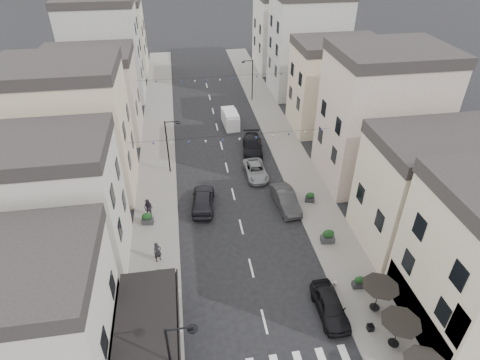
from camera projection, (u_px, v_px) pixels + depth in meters
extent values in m
cube|color=slate|center=(158.00, 146.00, 47.66)|extent=(4.00, 76.00, 0.12)
cube|color=slate|center=(281.00, 137.00, 49.60)|extent=(4.00, 76.00, 0.12)
cube|color=black|center=(146.00, 318.00, 23.79)|extent=(3.60, 7.50, 0.15)
cube|color=black|center=(177.00, 320.00, 24.30)|extent=(0.34, 7.50, 0.99)
cylinder|color=black|center=(176.00, 288.00, 27.77)|extent=(0.10, 0.10, 3.20)
cube|color=beige|center=(50.00, 213.00, 29.25)|extent=(10.00, 7.00, 10.00)
cube|color=#262323|center=(28.00, 147.00, 26.18)|extent=(10.20, 7.14, 1.00)
cube|color=beige|center=(72.00, 137.00, 36.88)|extent=(10.00, 8.00, 12.00)
cube|color=#262323|center=(54.00, 67.00, 33.25)|extent=(10.20, 8.16, 1.00)
cube|color=#B09D8E|center=(94.00, 99.00, 47.41)|extent=(10.00, 8.00, 9.50)
cube|color=#262323|center=(84.00, 55.00, 44.48)|extent=(10.20, 8.16, 1.00)
cube|color=#999995|center=(104.00, 55.00, 56.26)|extent=(10.00, 7.00, 13.00)
cube|color=#262323|center=(93.00, 1.00, 52.35)|extent=(10.20, 7.14, 1.00)
cube|color=beige|center=(114.00, 39.00, 66.65)|extent=(10.00, 9.00, 11.00)
cube|color=#262323|center=(107.00, 0.00, 63.29)|extent=(10.20, 9.18, 1.00)
cube|color=beige|center=(430.00, 197.00, 31.64)|extent=(10.00, 7.00, 9.00)
cube|color=#262323|center=(449.00, 142.00, 28.84)|extent=(10.20, 7.14, 1.00)
cube|color=#B09D8E|center=(379.00, 122.00, 38.85)|extent=(10.00, 8.00, 12.50)
cube|color=#262323|center=(394.00, 52.00, 35.07)|extent=(10.20, 8.16, 1.00)
cube|color=beige|center=(334.00, 89.00, 49.37)|extent=(10.00, 7.00, 10.00)
cube|color=#262323|center=(340.00, 44.00, 46.30)|extent=(10.20, 7.14, 1.00)
cube|color=#999995|center=(307.00, 48.00, 58.22)|extent=(10.00, 8.00, 13.50)
cube|color=beige|center=(286.00, 34.00, 68.61)|extent=(10.00, 9.00, 11.50)
cylinder|color=black|center=(396.00, 335.00, 25.03)|extent=(0.06, 0.06, 2.30)
cone|color=black|center=(400.00, 324.00, 24.41)|extent=(2.50, 2.50, 0.55)
cylinder|color=black|center=(393.00, 343.00, 25.46)|extent=(0.70, 0.70, 0.04)
cylinder|color=black|center=(377.00, 300.00, 27.32)|extent=(0.06, 0.06, 2.30)
cone|color=black|center=(380.00, 289.00, 26.71)|extent=(2.50, 2.50, 0.55)
cylinder|color=black|center=(374.00, 307.00, 27.76)|extent=(0.70, 0.70, 0.04)
cylinder|color=black|center=(179.00, 329.00, 20.09)|extent=(1.40, 0.10, 0.10)
cylinder|color=black|center=(193.00, 329.00, 20.26)|extent=(0.56, 0.56, 0.08)
cylinder|color=black|center=(168.00, 148.00, 41.28)|extent=(0.14, 0.14, 6.00)
cylinder|color=black|center=(172.00, 122.00, 39.75)|extent=(1.40, 0.10, 0.10)
cylinder|color=black|center=(178.00, 123.00, 39.92)|extent=(0.56, 0.56, 0.08)
cylinder|color=black|center=(252.00, 81.00, 57.60)|extent=(0.14, 0.14, 6.00)
cylinder|color=black|center=(248.00, 61.00, 55.89)|extent=(1.40, 0.10, 0.10)
cylinder|color=black|center=(243.00, 62.00, 55.89)|extent=(0.56, 0.56, 0.08)
cylinder|color=gray|center=(180.00, 329.00, 26.40)|extent=(0.26, 0.26, 0.60)
cylinder|color=gray|center=(179.00, 293.00, 28.85)|extent=(0.26, 0.26, 0.60)
cylinder|color=gray|center=(335.00, 285.00, 29.50)|extent=(0.26, 0.26, 0.60)
cylinder|color=black|center=(231.00, 136.00, 37.12)|extent=(19.00, 0.02, 0.02)
cone|color=beige|center=(136.00, 144.00, 36.10)|extent=(0.28, 0.28, 0.24)
cone|color=navy|center=(153.00, 144.00, 36.35)|extent=(0.28, 0.28, 0.24)
cone|color=beige|center=(171.00, 143.00, 36.60)|extent=(0.28, 0.28, 0.24)
cone|color=navy|center=(189.00, 143.00, 36.84)|extent=(0.28, 0.28, 0.24)
cone|color=beige|center=(206.00, 142.00, 37.07)|extent=(0.28, 0.28, 0.24)
cone|color=navy|center=(223.00, 141.00, 37.29)|extent=(0.28, 0.28, 0.24)
cone|color=beige|center=(240.00, 140.00, 37.49)|extent=(0.28, 0.28, 0.24)
cone|color=navy|center=(256.00, 138.00, 37.68)|extent=(0.28, 0.28, 0.24)
cone|color=beige|center=(273.00, 136.00, 37.86)|extent=(0.28, 0.28, 0.24)
cone|color=navy|center=(289.00, 135.00, 38.03)|extent=(0.28, 0.28, 0.24)
cone|color=beige|center=(305.00, 133.00, 38.19)|extent=(0.28, 0.28, 0.24)
cone|color=navy|center=(321.00, 131.00, 38.34)|extent=(0.28, 0.28, 0.24)
cylinder|color=black|center=(214.00, 77.00, 50.22)|extent=(19.00, 0.02, 0.02)
cone|color=beige|center=(143.00, 82.00, 49.20)|extent=(0.28, 0.28, 0.24)
cone|color=navy|center=(156.00, 82.00, 49.46)|extent=(0.28, 0.28, 0.24)
cone|color=beige|center=(169.00, 82.00, 49.70)|extent=(0.28, 0.28, 0.24)
cone|color=navy|center=(182.00, 82.00, 49.94)|extent=(0.28, 0.28, 0.24)
cone|color=beige|center=(195.00, 81.00, 50.17)|extent=(0.28, 0.28, 0.24)
cone|color=navy|center=(207.00, 81.00, 50.39)|extent=(0.28, 0.28, 0.24)
cone|color=beige|center=(220.00, 80.00, 50.60)|extent=(0.28, 0.28, 0.24)
cone|color=navy|center=(232.00, 79.00, 50.79)|extent=(0.28, 0.28, 0.24)
cone|color=beige|center=(245.00, 78.00, 50.97)|extent=(0.28, 0.28, 0.24)
cone|color=navy|center=(257.00, 77.00, 51.13)|extent=(0.28, 0.28, 0.24)
cone|color=beige|center=(269.00, 76.00, 51.29)|extent=(0.28, 0.28, 0.24)
cone|color=navy|center=(281.00, 75.00, 51.45)|extent=(0.28, 0.28, 0.24)
imported|color=black|center=(330.00, 306.00, 27.54)|extent=(1.83, 4.44, 1.51)
imported|color=#2E2E30|center=(286.00, 200.00, 37.57)|extent=(2.09, 4.99, 1.60)
imported|color=gray|center=(256.00, 171.00, 42.03)|extent=(2.28, 4.73, 1.30)
imported|color=black|center=(252.00, 146.00, 46.21)|extent=(2.90, 5.65, 1.57)
imported|color=black|center=(203.00, 200.00, 37.44)|extent=(2.65, 5.25, 1.72)
cube|color=white|center=(230.00, 119.00, 51.84)|extent=(1.93, 4.41, 1.80)
cube|color=white|center=(231.00, 114.00, 50.87)|extent=(1.81, 2.97, 0.45)
cylinder|color=black|center=(227.00, 129.00, 50.73)|extent=(0.26, 0.64, 0.63)
cylinder|color=black|center=(238.00, 128.00, 50.98)|extent=(0.26, 0.64, 0.63)
cylinder|color=black|center=(223.00, 118.00, 53.36)|extent=(0.26, 0.64, 0.63)
cylinder|color=black|center=(233.00, 117.00, 53.61)|extent=(0.26, 0.64, 0.63)
imported|color=black|center=(158.00, 252.00, 31.49)|extent=(0.79, 0.70, 1.80)
imported|color=#28212C|center=(148.00, 208.00, 36.13)|extent=(1.09, 0.99, 1.81)
cube|color=#2D2E30|center=(160.00, 279.00, 29.97)|extent=(1.14, 0.67, 0.56)
ellipsoid|color=black|center=(160.00, 274.00, 29.63)|extent=(0.98, 0.62, 0.71)
cube|color=#2E2E30|center=(148.00, 221.00, 35.61)|extent=(1.09, 0.69, 0.51)
ellipsoid|color=black|center=(147.00, 216.00, 35.29)|extent=(0.90, 0.57, 0.66)
cube|color=#292A2C|center=(358.00, 285.00, 29.62)|extent=(0.95, 0.57, 0.46)
ellipsoid|color=black|center=(360.00, 280.00, 29.33)|extent=(0.80, 0.51, 0.58)
cube|color=#313234|center=(328.00, 239.00, 33.61)|extent=(1.21, 0.77, 0.57)
ellipsoid|color=black|center=(328.00, 234.00, 33.27)|extent=(1.00, 0.64, 0.73)
cube|color=#29292B|center=(310.00, 200.00, 38.33)|extent=(1.03, 0.80, 0.46)
ellipsoid|color=black|center=(310.00, 195.00, 38.05)|extent=(0.80, 0.51, 0.58)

